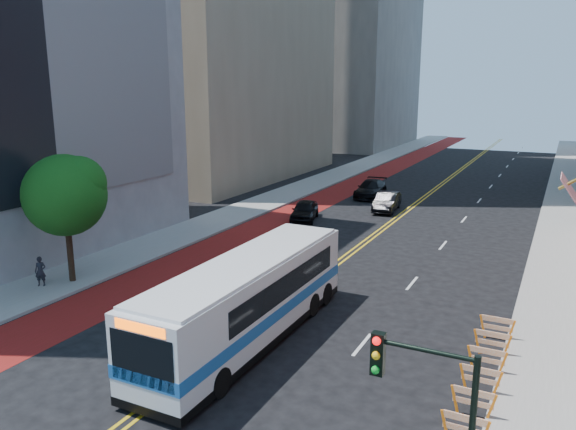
% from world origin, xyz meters
% --- Properties ---
extents(ground, '(160.00, 160.00, 0.00)m').
position_xyz_m(ground, '(0.00, 0.00, 0.00)').
color(ground, black).
rests_on(ground, ground).
extents(sidewalk_left, '(4.00, 140.00, 0.15)m').
position_xyz_m(sidewalk_left, '(-12.00, 30.00, 0.07)').
color(sidewalk_left, gray).
rests_on(sidewalk_left, ground).
extents(sidewalk_right, '(4.00, 140.00, 0.15)m').
position_xyz_m(sidewalk_right, '(12.00, 30.00, 0.07)').
color(sidewalk_right, gray).
rests_on(sidewalk_right, ground).
extents(bus_lane_paint, '(3.60, 140.00, 0.01)m').
position_xyz_m(bus_lane_paint, '(-8.10, 30.00, 0.00)').
color(bus_lane_paint, '#64170E').
rests_on(bus_lane_paint, ground).
extents(center_line_inner, '(0.14, 140.00, 0.01)m').
position_xyz_m(center_line_inner, '(-0.18, 30.00, 0.00)').
color(center_line_inner, gold).
rests_on(center_line_inner, ground).
extents(center_line_outer, '(0.14, 140.00, 0.01)m').
position_xyz_m(center_line_outer, '(0.18, 30.00, 0.00)').
color(center_line_outer, gold).
rests_on(center_line_outer, ground).
extents(lane_dashes, '(0.14, 98.20, 0.01)m').
position_xyz_m(lane_dashes, '(4.80, 38.00, 0.01)').
color(lane_dashes, silver).
rests_on(lane_dashes, ground).
extents(construction_barriers, '(1.42, 10.91, 1.00)m').
position_xyz_m(construction_barriers, '(9.60, 3.42, 0.68)').
color(construction_barriers, orange).
rests_on(construction_barriers, ground).
extents(street_tree, '(4.20, 4.20, 6.70)m').
position_xyz_m(street_tree, '(-11.24, 6.04, 4.91)').
color(street_tree, black).
rests_on(street_tree, sidewalk_left).
extents(traffic_signal, '(2.21, 0.34, 5.07)m').
position_xyz_m(traffic_signal, '(9.41, -3.51, 3.72)').
color(traffic_signal, black).
rests_on(traffic_signal, sidewalk_right).
extents(transit_bus, '(2.82, 12.72, 3.50)m').
position_xyz_m(transit_bus, '(0.52, 4.36, 1.82)').
color(transit_bus, silver).
rests_on(transit_bus, ground).
extents(car_a, '(2.90, 4.75, 1.51)m').
position_xyz_m(car_a, '(-6.25, 24.28, 0.76)').
color(car_a, black).
rests_on(car_a, ground).
extents(car_b, '(2.10, 4.84, 1.55)m').
position_xyz_m(car_b, '(-1.50, 30.29, 0.77)').
color(car_b, black).
rests_on(car_b, ground).
extents(car_c, '(2.58, 5.53, 1.56)m').
position_xyz_m(car_c, '(-4.54, 35.21, 0.78)').
color(car_c, black).
rests_on(car_c, ground).
extents(pedestrian, '(0.67, 0.60, 1.55)m').
position_xyz_m(pedestrian, '(-12.12, 4.73, 0.92)').
color(pedestrian, black).
rests_on(pedestrian, sidewalk_left).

